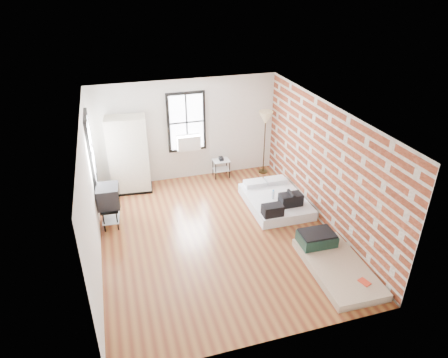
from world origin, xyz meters
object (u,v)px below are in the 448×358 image
object	(u,v)px
mattress_bare	(332,260)
wardrobe	(129,155)
tv_stand	(109,198)
mattress_main	(276,200)
side_table	(221,164)
floor_lamp	(266,121)

from	to	relation	value
mattress_bare	wardrobe	world-z (taller)	wardrobe
tv_stand	mattress_main	bearing A→B (deg)	-0.91
wardrobe	mattress_bare	bearing A→B (deg)	-44.97
mattress_bare	wardrobe	bearing A→B (deg)	131.31
mattress_bare	side_table	world-z (taller)	side_table
mattress_main	tv_stand	world-z (taller)	tv_stand
mattress_main	wardrobe	xyz separation A→B (m)	(-3.36, 1.86, 0.86)
mattress_main	side_table	xyz separation A→B (m)	(-0.85, 1.93, 0.24)
mattress_main	mattress_bare	bearing A→B (deg)	-85.04
mattress_main	tv_stand	size ratio (longest dim) A/B	1.90
mattress_bare	tv_stand	size ratio (longest dim) A/B	2.07
wardrobe	floor_lamp	size ratio (longest dim) A/B	1.12
tv_stand	wardrobe	bearing A→B (deg)	72.47
mattress_bare	mattress_main	bearing A→B (deg)	96.19
mattress_main	wardrobe	distance (m)	3.93
wardrobe	floor_lamp	world-z (taller)	wardrobe
floor_lamp	wardrobe	bearing A→B (deg)	-180.00
mattress_main	floor_lamp	world-z (taller)	floor_lamp
side_table	floor_lamp	world-z (taller)	floor_lamp
mattress_main	mattress_bare	xyz separation A→B (m)	(0.19, -2.43, -0.03)
wardrobe	side_table	xyz separation A→B (m)	(2.50, 0.07, -0.62)
floor_lamp	side_table	bearing A→B (deg)	176.82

